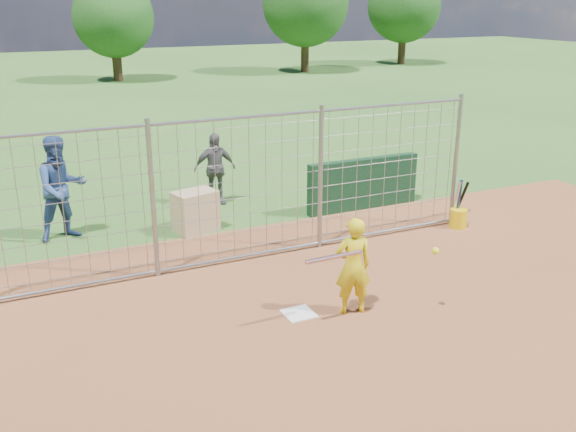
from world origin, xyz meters
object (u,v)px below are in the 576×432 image
bucket_with_bats (458,216)px  bystander_a (62,188)px  bystander_b (215,169)px  equipment_bin (195,211)px  batter (353,266)px

bucket_with_bats → bystander_a: bearing=159.3°
bystander_b → equipment_bin: 1.80m
batter → bucket_with_bats: size_ratio=1.49×
equipment_bin → batter: bearing=-90.9°
bystander_a → bucket_with_bats: 7.63m
bystander_b → bucket_with_bats: bystander_b is taller
batter → bystander_b: 5.75m
batter → equipment_bin: size_ratio=1.81×
batter → bystander_b: bearing=-75.6°
bystander_a → equipment_bin: bystander_a is taller
bystander_a → bucket_with_bats: size_ratio=2.02×
batter → bystander_a: 5.95m
batter → equipment_bin: batter is taller
bystander_a → bystander_b: size_ratio=1.24×
equipment_bin → bystander_b: bearing=44.0°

